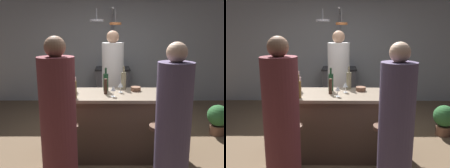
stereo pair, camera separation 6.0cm
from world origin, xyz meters
The scene contains 20 objects.
ground_plane centered at (0.00, 0.00, 0.00)m, with size 9.00×9.00×0.00m, color brown.
back_wall centered at (0.00, 2.85, 1.30)m, with size 6.40×0.16×2.60m, color #9EA3A8.
kitchen_island centered at (0.00, 0.00, 0.45)m, with size 1.80×0.72×0.90m.
stove_range centered at (0.00, 2.45, 0.45)m, with size 0.80×0.64×0.89m.
chef centered at (0.00, 0.88, 0.81)m, with size 0.37×0.37×1.75m.
bar_stool_right centered at (0.54, -0.62, 0.38)m, with size 0.28×0.28×0.68m.
guest_right centered at (0.59, -1.00, 0.76)m, with size 0.35×0.35×1.65m.
bar_stool_left centered at (-0.53, -0.62, 0.38)m, with size 0.28×0.28×0.68m.
guest_left centered at (-0.55, -0.96, 0.79)m, with size 0.36×0.36×1.70m.
overhead_pot_rack centered at (-0.07, 1.99, 1.64)m, with size 0.59×1.42×2.17m.
potted_plant centered at (1.79, 0.68, 0.30)m, with size 0.36×0.36×0.52m.
pepper_mill centered at (-0.10, -0.03, 1.01)m, with size 0.05×0.05×0.21m, color #382319.
wine_bottle_amber centered at (-0.50, -0.24, 1.02)m, with size 0.07×0.07×0.31m.
wine_bottle_white centered at (0.16, 0.26, 1.03)m, with size 0.07×0.07×0.33m.
wine_bottle_green centered at (-0.10, 0.15, 1.03)m, with size 0.07×0.07×0.33m.
wine_bottle_rose centered at (-0.56, 0.13, 1.01)m, with size 0.07×0.07×0.29m.
wine_glass_near_right_guest centered at (0.00, -0.17, 1.01)m, with size 0.07×0.07×0.15m.
wine_glass_by_chef centered at (0.11, 0.05, 1.01)m, with size 0.07×0.07×0.15m.
mixing_bowl_wooden centered at (0.33, 0.15, 0.93)m, with size 0.14×0.14×0.06m, color brown.
mixing_bowl_steel centered at (-0.73, -0.05, 0.94)m, with size 0.19×0.19×0.07m, color #B7B7BC.
Camera 2 is at (0.05, -3.28, 1.74)m, focal length 39.44 mm.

